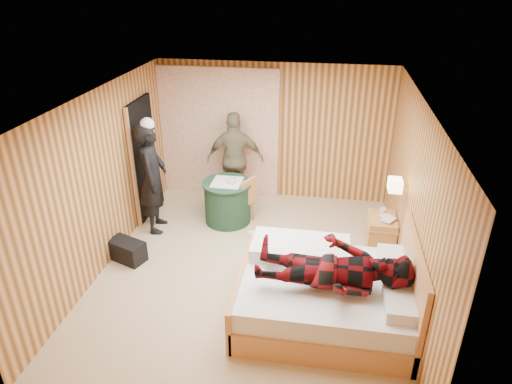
% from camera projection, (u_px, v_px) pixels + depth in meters
% --- Properties ---
extents(floor, '(4.20, 5.00, 0.01)m').
position_uv_depth(floor, '(250.00, 270.00, 6.60)').
color(floor, tan).
rests_on(floor, ground).
extents(ceiling, '(4.20, 5.00, 0.01)m').
position_uv_depth(ceiling, '(249.00, 100.00, 5.50)').
color(ceiling, white).
rests_on(ceiling, wall_back).
extents(wall_back, '(4.20, 0.02, 2.50)m').
position_uv_depth(wall_back, '(274.00, 132.00, 8.26)').
color(wall_back, tan).
rests_on(wall_back, floor).
extents(wall_left, '(0.02, 5.00, 2.50)m').
position_uv_depth(wall_left, '(101.00, 182.00, 6.36)').
color(wall_left, tan).
rests_on(wall_left, floor).
extents(wall_right, '(0.02, 5.00, 2.50)m').
position_uv_depth(wall_right, '(413.00, 205.00, 5.74)').
color(wall_right, tan).
rests_on(wall_right, floor).
extents(curtain, '(2.20, 0.08, 2.40)m').
position_uv_depth(curtain, '(219.00, 133.00, 8.37)').
color(curtain, beige).
rests_on(curtain, floor).
extents(doorway, '(0.06, 0.90, 2.05)m').
position_uv_depth(doorway, '(144.00, 159.00, 7.69)').
color(doorway, black).
rests_on(doorway, floor).
extents(wall_lamp, '(0.26, 0.24, 0.16)m').
position_uv_depth(wall_lamp, '(395.00, 185.00, 6.14)').
color(wall_lamp, gold).
rests_on(wall_lamp, wall_right).
extents(bed, '(2.12, 1.67, 1.15)m').
position_uv_depth(bed, '(328.00, 294.00, 5.60)').
color(bed, tan).
rests_on(bed, floor).
extents(nightstand, '(0.43, 0.58, 0.56)m').
position_uv_depth(nightstand, '(381.00, 233.00, 6.96)').
color(nightstand, tan).
rests_on(nightstand, floor).
extents(round_table, '(0.83, 0.83, 0.74)m').
position_uv_depth(round_table, '(228.00, 201.00, 7.72)').
color(round_table, '#1E4127').
rests_on(round_table, floor).
extents(chair_far, '(0.49, 0.49, 0.93)m').
position_uv_depth(chair_far, '(235.00, 177.00, 8.24)').
color(chair_far, tan).
rests_on(chair_far, floor).
extents(chair_near, '(0.51, 0.51, 0.83)m').
position_uv_depth(chair_near, '(244.00, 197.00, 7.63)').
color(chair_near, tan).
rests_on(chair_near, floor).
extents(duffel_bag, '(0.62, 0.47, 0.31)m').
position_uv_depth(duffel_bag, '(127.00, 250.00, 6.77)').
color(duffel_bag, black).
rests_on(duffel_bag, floor).
extents(sneaker_left, '(0.26, 0.19, 0.11)m').
position_uv_depth(sneaker_left, '(255.00, 236.00, 7.33)').
color(sneaker_left, silver).
rests_on(sneaker_left, floor).
extents(sneaker_right, '(0.27, 0.15, 0.11)m').
position_uv_depth(sneaker_right, '(268.00, 233.00, 7.40)').
color(sneaker_right, silver).
rests_on(sneaker_right, floor).
extents(woman_standing, '(0.55, 0.73, 1.83)m').
position_uv_depth(woman_standing, '(153.00, 178.00, 7.27)').
color(woman_standing, black).
rests_on(woman_standing, floor).
extents(man_at_table, '(1.06, 0.55, 1.72)m').
position_uv_depth(man_at_table, '(235.00, 159.00, 8.12)').
color(man_at_table, '#6D6549').
rests_on(man_at_table, floor).
extents(man_on_bed, '(0.86, 0.67, 1.77)m').
position_uv_depth(man_on_bed, '(334.00, 259.00, 5.09)').
color(man_on_bed, '#63090E').
rests_on(man_on_bed, bed).
extents(book_lower, '(0.26, 0.28, 0.02)m').
position_uv_depth(book_lower, '(383.00, 219.00, 6.79)').
color(book_lower, silver).
rests_on(book_lower, nightstand).
extents(book_upper, '(0.26, 0.28, 0.02)m').
position_uv_depth(book_upper, '(383.00, 217.00, 6.78)').
color(book_upper, silver).
rests_on(book_upper, nightstand).
extents(cup_nightstand, '(0.12, 0.12, 0.09)m').
position_uv_depth(cup_nightstand, '(382.00, 211.00, 6.93)').
color(cup_nightstand, silver).
rests_on(cup_nightstand, nightstand).
extents(cup_table, '(0.13, 0.13, 0.10)m').
position_uv_depth(cup_table, '(232.00, 181.00, 7.48)').
color(cup_table, silver).
rests_on(cup_table, round_table).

